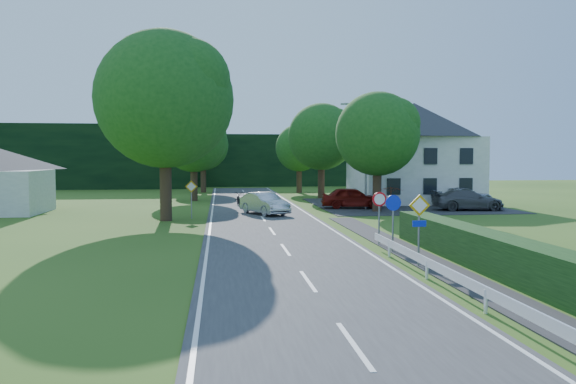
{
  "coord_description": "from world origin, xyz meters",
  "views": [
    {
      "loc": [
        -2.72,
        -11.06,
        3.88
      ],
      "look_at": [
        0.88,
        18.31,
        2.07
      ],
      "focal_mm": 35.0,
      "sensor_mm": 36.0,
      "label": 1
    }
  ],
  "objects": [
    {
      "name": "sign_priority_right",
      "position": [
        4.3,
        7.98,
        1.8
      ],
      "size": [
        0.78,
        0.09,
        2.59
      ],
      "color": "gray",
      "rests_on": "ground"
    },
    {
      "name": "road",
      "position": [
        0.0,
        20.0,
        0.02
      ],
      "size": [
        7.0,
        80.0,
        0.04
      ],
      "primitive_type": "cube",
      "color": "#363639",
      "rests_on": "ground"
    },
    {
      "name": "parked_car_grey",
      "position": [
        15.38,
        27.99,
        0.78
      ],
      "size": [
        5.28,
        2.57,
        1.48
      ],
      "primitive_type": "imported",
      "rotation": [
        0.0,
        0.0,
        1.47
      ],
      "color": "#4B4B50",
      "rests_on": "parking_pad"
    },
    {
      "name": "motorcycle",
      "position": [
        -1.2,
        34.2,
        0.59
      ],
      "size": [
        0.86,
        2.14,
        1.1
      ],
      "primitive_type": "imported",
      "rotation": [
        0.0,
        0.0,
        0.06
      ],
      "color": "black",
      "rests_on": "road"
    },
    {
      "name": "ground",
      "position": [
        0.0,
        0.0,
        0.0
      ],
      "size": [
        160.0,
        160.0,
        0.0
      ],
      "primitive_type": "plane",
      "color": "#2E5016",
      "rests_on": "ground"
    },
    {
      "name": "line_edge_right",
      "position": [
        3.25,
        20.0,
        0.04
      ],
      "size": [
        0.12,
        80.0,
        0.01
      ],
      "primitive_type": "cube",
      "color": "white",
      "rests_on": "road"
    },
    {
      "name": "sign_roundabout",
      "position": [
        4.3,
        10.98,
        1.67
      ],
      "size": [
        0.64,
        0.08,
        2.37
      ],
      "color": "gray",
      "rests_on": "ground"
    },
    {
      "name": "tree_right_back",
      "position": [
        6.0,
        50.0,
        3.78
      ],
      "size": [
        6.2,
        6.2,
        7.56
      ],
      "primitive_type": null,
      "color": "#194E17",
      "rests_on": "ground"
    },
    {
      "name": "moving_car",
      "position": [
        0.3,
        26.78,
        0.78
      ],
      "size": [
        3.32,
        4.74,
        1.48
      ],
      "primitive_type": "imported",
      "rotation": [
        0.0,
        0.0,
        0.44
      ],
      "color": "silver",
      "rests_on": "road"
    },
    {
      "name": "parking_pad",
      "position": [
        12.0,
        33.0,
        0.02
      ],
      "size": [
        14.0,
        16.0,
        0.04
      ],
      "primitive_type": "cube",
      "color": "#272729",
      "rests_on": "ground"
    },
    {
      "name": "parked_car_silver_b",
      "position": [
        16.73,
        31.97,
        0.76
      ],
      "size": [
        5.62,
        3.69,
        1.44
      ],
      "primitive_type": "imported",
      "rotation": [
        0.0,
        0.0,
        1.84
      ],
      "color": "#AFAEB6",
      "rests_on": "parking_pad"
    },
    {
      "name": "tree_right_far",
      "position": [
        7.0,
        42.0,
        4.54
      ],
      "size": [
        7.4,
        7.4,
        9.09
      ],
      "primitive_type": null,
      "color": "#194E17",
      "rests_on": "ground"
    },
    {
      "name": "sign_speed_limit",
      "position": [
        4.3,
        12.97,
        1.77
      ],
      "size": [
        0.64,
        0.11,
        2.37
      ],
      "color": "gray",
      "rests_on": "ground"
    },
    {
      "name": "guardrail",
      "position": [
        3.85,
        -1.0,
        0.34
      ],
      "size": [
        0.12,
        26.0,
        0.69
      ],
      "primitive_type": null,
      "color": "white",
      "rests_on": "ground"
    },
    {
      "name": "footpath",
      "position": [
        4.95,
        2.0,
        0.02
      ],
      "size": [
        1.5,
        44.0,
        0.04
      ],
      "primitive_type": "cube",
      "color": "#272729",
      "rests_on": "ground"
    },
    {
      "name": "line_edge_left",
      "position": [
        -3.25,
        20.0,
        0.04
      ],
      "size": [
        0.12,
        80.0,
        0.01
      ],
      "primitive_type": "cube",
      "color": "white",
      "rests_on": "road"
    },
    {
      "name": "treeline_left",
      "position": [
        -28.0,
        62.0,
        4.0
      ],
      "size": [
        44.0,
        6.0,
        8.0
      ],
      "primitive_type": "cube",
      "color": "black",
      "rests_on": "ground"
    },
    {
      "name": "sign_priority_left",
      "position": [
        -4.5,
        24.98,
        1.72
      ],
      "size": [
        0.78,
        0.09,
        2.44
      ],
      "color": "gray",
      "rests_on": "ground"
    },
    {
      "name": "tree_left_back",
      "position": [
        -4.5,
        52.0,
        4.04
      ],
      "size": [
        6.6,
        6.6,
        8.07
      ],
      "primitive_type": null,
      "color": "#194E17",
      "rests_on": "ground"
    },
    {
      "name": "house_white",
      "position": [
        14.0,
        36.0,
        4.41
      ],
      "size": [
        10.6,
        8.4,
        8.6
      ],
      "color": "silver",
      "rests_on": "ground"
    },
    {
      "name": "streetlight",
      "position": [
        8.06,
        30.0,
        4.46
      ],
      "size": [
        2.03,
        0.18,
        8.0
      ],
      "color": "gray",
      "rests_on": "ground"
    },
    {
      "name": "line_centre",
      "position": [
        0.0,
        20.0,
        0.04
      ],
      "size": [
        0.12,
        80.0,
        0.01
      ],
      "primitive_type": null,
      "color": "white",
      "rests_on": "road"
    },
    {
      "name": "tree_right_mid",
      "position": [
        8.5,
        28.0,
        4.29
      ],
      "size": [
        7.0,
        7.0,
        8.58
      ],
      "primitive_type": null,
      "color": "#194E17",
      "rests_on": "ground"
    },
    {
      "name": "parasol",
      "position": [
        10.01,
        29.5,
        0.89
      ],
      "size": [
        2.41,
        2.43,
        1.69
      ],
      "primitive_type": "imported",
      "rotation": [
        0.0,
        0.0,
        -0.38
      ],
      "color": "#A9290D",
      "rests_on": "parking_pad"
    },
    {
      "name": "tree_main",
      "position": [
        -6.0,
        24.0,
        5.82
      ],
      "size": [
        9.4,
        9.4,
        11.64
      ],
      "primitive_type": null,
      "color": "#194E17",
      "rests_on": "ground"
    },
    {
      "name": "parked_car_red",
      "position": [
        7.33,
        30.67,
        0.84
      ],
      "size": [
        4.92,
        2.49,
        1.6
      ],
      "primitive_type": "imported",
      "rotation": [
        0.0,
        0.0,
        1.44
      ],
      "color": "maroon",
      "rests_on": "parking_pad"
    },
    {
      "name": "treeline_right",
      "position": [
        8.0,
        66.0,
        3.5
      ],
      "size": [
        30.0,
        5.0,
        7.0
      ],
      "primitive_type": "cube",
      "color": "black",
      "rests_on": "ground"
    },
    {
      "name": "tree_left_far",
      "position": [
        -5.0,
        40.0,
        4.29
      ],
      "size": [
        7.0,
        7.0,
        8.58
      ],
      "primitive_type": null,
      "color": "#194E17",
      "rests_on": "ground"
    }
  ]
}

